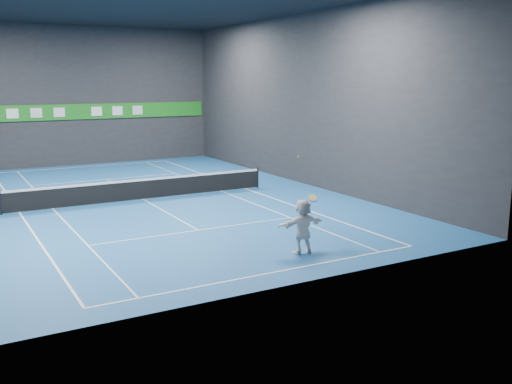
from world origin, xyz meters
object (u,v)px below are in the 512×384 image
player (303,226)px  tennis_ball (299,157)px  tennis_racket (312,201)px  tennis_net (143,188)px

player → tennis_ball: size_ratio=25.34×
player → tennis_ball: bearing=-50.3°
player → tennis_racket: 0.89m
tennis_net → tennis_racket: bearing=-78.2°
tennis_net → tennis_racket: size_ratio=19.48×
player → tennis_racket: tennis_racket is taller
player → tennis_ball: (-0.11, 0.14, 2.26)m
player → tennis_racket: size_ratio=2.80×
tennis_ball → tennis_net: (-1.71, 10.56, -2.62)m
tennis_ball → tennis_net: tennis_ball is taller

